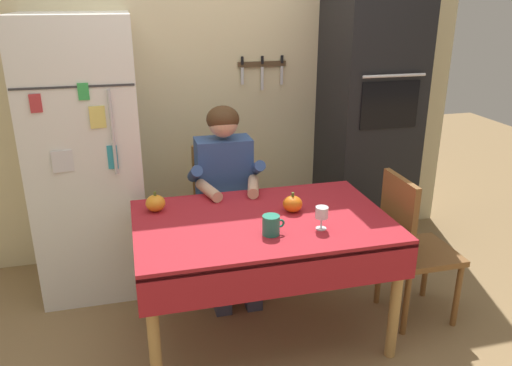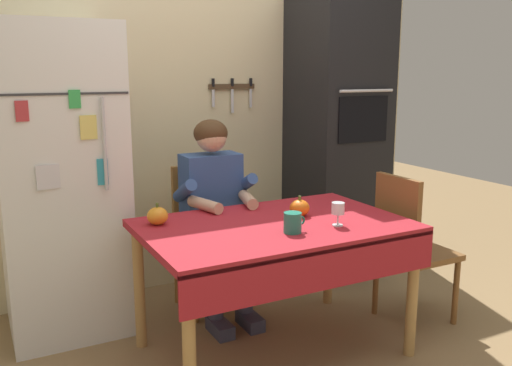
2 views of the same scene
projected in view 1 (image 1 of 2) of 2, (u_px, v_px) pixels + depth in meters
The scene contains 12 objects.
ground_plane at pixel (266, 341), 2.97m from camera, with size 10.00×10.00×0.00m, color #93754C.
back_wall_assembly at pixel (225, 81), 3.76m from camera, with size 3.70×0.13×2.60m.
refrigerator at pixel (87, 158), 3.31m from camera, with size 0.68×0.71×1.80m.
wall_oven at pixel (368, 117), 3.76m from camera, with size 0.60×0.64×2.10m.
dining_table at pixel (263, 234), 2.81m from camera, with size 1.40×0.90×0.74m.
chair_behind_person at pixel (221, 206), 3.56m from camera, with size 0.40×0.40×0.93m.
seated_person at pixel (226, 185), 3.31m from camera, with size 0.47×0.55×1.25m.
chair_right_side at pixel (410, 242), 3.04m from camera, with size 0.40×0.40×0.93m.
coffee_mug at pixel (271, 225), 2.61m from camera, with size 0.12×0.09×0.10m.
wine_glass at pixel (322, 214), 2.65m from camera, with size 0.07×0.07×0.13m.
pumpkin_large at pixel (293, 204), 2.88m from camera, with size 0.11×0.11×0.12m.
pumpkin_medium at pixel (155, 203), 2.89m from camera, with size 0.11×0.11×0.12m.
Camera 1 is at (-0.67, -2.37, 1.91)m, focal length 35.72 mm.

